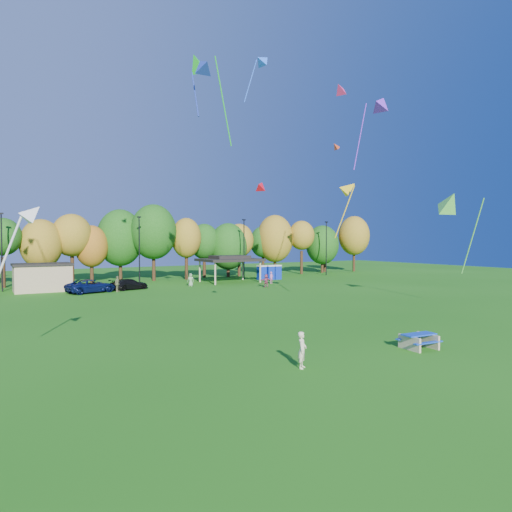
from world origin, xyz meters
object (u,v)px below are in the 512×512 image
kite_flyer (302,350)px  car_c (91,286)px  car_d (129,284)px  picnic_table (419,340)px  porta_potties (269,272)px

kite_flyer → car_c: (-2.18, 36.61, -0.09)m
car_c → car_d: car_c is taller
picnic_table → kite_flyer: (-7.75, 0.24, 0.37)m
kite_flyer → porta_potties: bearing=17.5°
kite_flyer → car_d: bearing=44.7°
porta_potties → car_c: (-26.44, -4.01, -0.33)m
kite_flyer → car_d: 37.58m
kite_flyer → car_d: size_ratio=0.37×
car_c → picnic_table: bearing=178.2°
car_c → car_d: bearing=-95.8°
picnic_table → kite_flyer: kite_flyer is taller
car_d → kite_flyer: bearing=160.1°
car_d → car_c: bearing=84.9°
picnic_table → car_c: 38.17m
porta_potties → kite_flyer: porta_potties is taller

